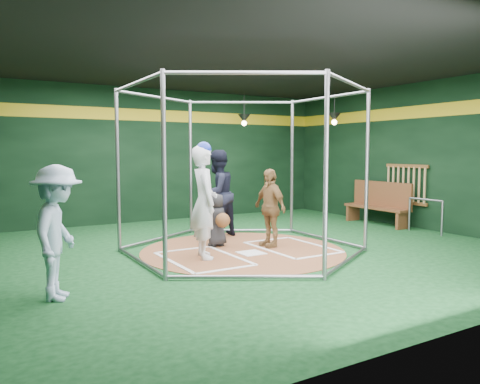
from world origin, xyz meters
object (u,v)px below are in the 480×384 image
batter_figure (204,201)px  visitor_leopard (270,208)px  dugout_bench (379,203)px  umpire (217,194)px

batter_figure → visitor_leopard: batter_figure is taller
batter_figure → dugout_bench: bearing=11.8°
umpire → batter_figure: bearing=36.0°
umpire → dugout_bench: bearing=153.9°
visitor_leopard → dugout_bench: (3.99, 0.92, -0.21)m
batter_figure → visitor_leopard: (1.52, 0.23, -0.24)m
batter_figure → umpire: batter_figure is taller
batter_figure → umpire: 1.99m
batter_figure → dugout_bench: (5.52, 1.15, -0.45)m
batter_figure → visitor_leopard: size_ratio=1.33×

